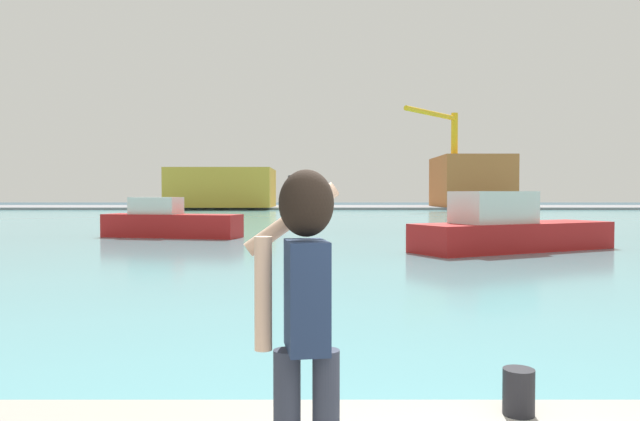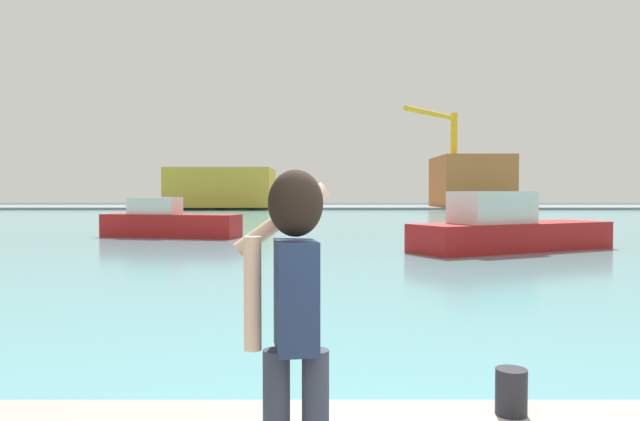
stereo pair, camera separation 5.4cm
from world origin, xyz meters
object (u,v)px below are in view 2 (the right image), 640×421
person_photographer (294,302)px  port_crane (448,146)px  warehouse_left (223,188)px  warehouse_right (471,182)px  boat_moored_2 (509,230)px  harbor_bollard (512,392)px  boat_moored (169,222)px

person_photographer → port_crane: port_crane is taller
person_photographer → port_crane: size_ratio=0.12×
warehouse_left → warehouse_right: 38.80m
warehouse_left → port_crane: port_crane is taller
person_photographer → warehouse_right: 91.84m
boat_moored_2 → warehouse_left: warehouse_left is taller
warehouse_right → harbor_bollard: bearing=-104.3°
harbor_bollard → warehouse_right: 90.25m
person_photographer → harbor_bollard: 2.18m
harbor_bollard → warehouse_right: (22.32, 87.38, 3.45)m
boat_moored_2 → warehouse_right: bearing=50.5°
person_photographer → boat_moored_2: bearing=-29.6°
boat_moored → port_crane: size_ratio=0.54×
person_photographer → warehouse_right: bearing=-24.0°
person_photographer → warehouse_left: 87.32m
boat_moored → boat_moored_2: bearing=-11.3°
boat_moored → warehouse_right: bearing=76.2°
boat_moored_2 → harbor_bollard: bearing=-134.0°
harbor_bollard → warehouse_left: size_ratio=0.02×
boat_moored → warehouse_right: warehouse_right is taller
boat_moored_2 → port_crane: (11.06, 62.04, 8.57)m
boat_moored → harbor_bollard: bearing=-56.7°
boat_moored → warehouse_left: size_ratio=0.49×
boat_moored → port_crane: 61.50m
person_photographer → boat_moored: bearing=6.9°
harbor_bollard → boat_moored_2: (6.19, 19.22, 0.01)m
harbor_bollard → boat_moored_2: 20.19m
boat_moored → warehouse_right: (31.77, 60.85, 3.49)m
harbor_bollard → boat_moored: boat_moored is taller
harbor_bollard → warehouse_left: bearing=100.9°
harbor_bollard → warehouse_left: warehouse_left is taller
person_photographer → harbor_bollard: size_ratio=5.17×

